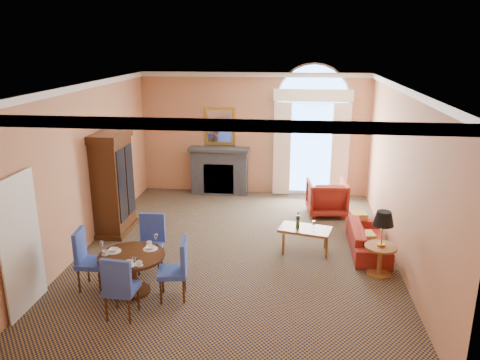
# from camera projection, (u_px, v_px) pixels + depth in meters

# --- Properties ---
(ground) EXTENTS (7.50, 7.50, 0.00)m
(ground) POSITION_uv_depth(u_px,v_px,m) (237.00, 250.00, 9.21)
(ground) COLOR #111737
(ground) RESTS_ON ground
(room_envelope) EXTENTS (6.04, 7.52, 3.45)m
(room_envelope) POSITION_uv_depth(u_px,v_px,m) (240.00, 118.00, 9.13)
(room_envelope) COLOR tan
(room_envelope) RESTS_ON ground
(armoire) EXTENTS (0.62, 1.11, 2.17)m
(armoire) POSITION_uv_depth(u_px,v_px,m) (113.00, 185.00, 9.87)
(armoire) COLOR #321A0B
(armoire) RESTS_ON ground
(dining_table) EXTENTS (1.07, 1.07, 0.87)m
(dining_table) POSITION_uv_depth(u_px,v_px,m) (132.00, 265.00, 7.53)
(dining_table) COLOR #321A0B
(dining_table) RESTS_ON ground
(dining_chair_north) EXTENTS (0.51, 0.51, 1.02)m
(dining_chair_north) POSITION_uv_depth(u_px,v_px,m) (151.00, 238.00, 8.34)
(dining_chair_north) COLOR #2842A0
(dining_chair_north) RESTS_ON ground
(dining_chair_south) EXTENTS (0.49, 0.50, 1.02)m
(dining_chair_south) POSITION_uv_depth(u_px,v_px,m) (119.00, 284.00, 6.76)
(dining_chair_south) COLOR #2842A0
(dining_chair_south) RESTS_ON ground
(dining_chair_east) EXTENTS (0.53, 0.53, 1.02)m
(dining_chair_east) POSITION_uv_depth(u_px,v_px,m) (178.00, 266.00, 7.33)
(dining_chair_east) COLOR #2842A0
(dining_chair_east) RESTS_ON ground
(dining_chair_west) EXTENTS (0.49, 0.48, 1.02)m
(dining_chair_west) POSITION_uv_depth(u_px,v_px,m) (86.00, 255.00, 7.68)
(dining_chair_west) COLOR #2842A0
(dining_chair_west) RESTS_ON ground
(sofa) EXTENTS (0.69, 1.74, 0.51)m
(sofa) POSITION_uv_depth(u_px,v_px,m) (368.00, 239.00, 9.13)
(sofa) COLOR maroon
(sofa) RESTS_ON ground
(armchair) EXTENTS (0.97, 0.99, 0.83)m
(armchair) POSITION_uv_depth(u_px,v_px,m) (327.00, 197.00, 11.03)
(armchair) COLOR maroon
(armchair) RESTS_ON ground
(coffee_table) EXTENTS (1.08, 0.76, 0.83)m
(coffee_table) POSITION_uv_depth(u_px,v_px,m) (305.00, 230.00, 9.03)
(coffee_table) COLOR #955C2C
(coffee_table) RESTS_ON ground
(side_table) EXTENTS (0.56, 0.56, 1.17)m
(side_table) POSITION_uv_depth(u_px,v_px,m) (382.00, 235.00, 8.03)
(side_table) COLOR #955C2C
(side_table) RESTS_ON ground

